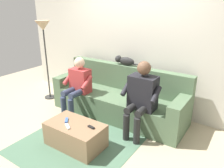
{
  "coord_description": "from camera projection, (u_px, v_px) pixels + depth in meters",
  "views": [
    {
      "loc": [
        -1.97,
        3.03,
        1.98
      ],
      "look_at": [
        0.0,
        0.09,
        0.67
      ],
      "focal_mm": 35.22,
      "sensor_mm": 36.0,
      "label": 1
    }
  ],
  "objects": [
    {
      "name": "back_wall",
      "position": [
        134.0,
        40.0,
        4.11
      ],
      "size": [
        5.4,
        0.06,
        2.65
      ],
      "primitive_type": "cube",
      "color": "beige",
      "rests_on": "ground"
    },
    {
      "name": "person_left_seated",
      "position": [
        141.0,
        95.0,
        3.34
      ],
      "size": [
        0.57,
        0.51,
        1.18
      ],
      "color": "black",
      "rests_on": "ground"
    },
    {
      "name": "floor_lamp",
      "position": [
        44.0,
        33.0,
        4.41
      ],
      "size": [
        0.3,
        0.3,
        1.66
      ],
      "color": "#2D2D2D",
      "rests_on": "ground"
    },
    {
      "name": "couch",
      "position": [
        119.0,
        99.0,
        4.07
      ],
      "size": [
        2.51,
        0.78,
        0.89
      ],
      "color": "#516B4C",
      "rests_on": "ground"
    },
    {
      "name": "remote_black",
      "position": [
        91.0,
        127.0,
        3.04
      ],
      "size": [
        0.11,
        0.05,
        0.02
      ],
      "primitive_type": "cube",
      "rotation": [
        0.0,
        0.0,
        3.01
      ],
      "color": "black",
      "rests_on": "coffee_table"
    },
    {
      "name": "coffee_table",
      "position": [
        76.0,
        135.0,
        3.2
      ],
      "size": [
        0.84,
        0.49,
        0.36
      ],
      "color": "#8C6B4C",
      "rests_on": "ground"
    },
    {
      "name": "remote_blue",
      "position": [
        67.0,
        120.0,
        3.22
      ],
      "size": [
        0.11,
        0.13,
        0.02
      ],
      "primitive_type": "cube",
      "rotation": [
        0.0,
        0.0,
        2.27
      ],
      "color": "#3860B7",
      "rests_on": "coffee_table"
    },
    {
      "name": "remote_white",
      "position": [
        68.0,
        126.0,
        3.06
      ],
      "size": [
        0.15,
        0.11,
        0.02
      ],
      "primitive_type": "cube",
      "rotation": [
        0.0,
        0.0,
        2.6
      ],
      "color": "white",
      "rests_on": "coffee_table"
    },
    {
      "name": "person_right_seated",
      "position": [
        78.0,
        84.0,
        3.98
      ],
      "size": [
        0.52,
        0.53,
        1.08
      ],
      "color": "#B23838",
      "rests_on": "ground"
    },
    {
      "name": "ground_plane",
      "position": [
        95.0,
        131.0,
        3.61
      ],
      "size": [
        8.0,
        8.0,
        0.0
      ],
      "primitive_type": "plane",
      "color": "tan"
    },
    {
      "name": "cat_on_backrest",
      "position": [
        124.0,
        61.0,
        4.06
      ],
      "size": [
        0.55,
        0.13,
        0.17
      ],
      "color": "black",
      "rests_on": "couch"
    },
    {
      "name": "floor_rug",
      "position": [
        83.0,
        140.0,
        3.37
      ],
      "size": [
        1.61,
        1.81,
        0.01
      ],
      "primitive_type": "cube",
      "color": "#4C7056",
      "rests_on": "ground"
    }
  ]
}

